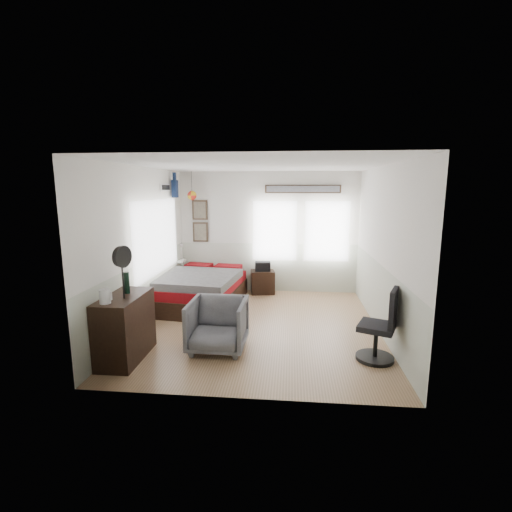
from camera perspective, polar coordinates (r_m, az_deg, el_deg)
The scene contains 12 objects.
ground_plane at distance 6.51m, azimuth 0.55°, elevation -10.72°, with size 4.00×4.50×0.01m, color olive.
room_shell at distance 6.30m, azimuth 0.02°, elevation 3.78°, with size 4.02×4.52×2.71m.
wall_decor at distance 8.17m, azimuth -6.05°, elevation 8.68°, with size 3.55×1.32×1.44m.
bed at distance 7.61m, azimuth -8.59°, elevation -5.06°, with size 1.69×2.23×0.66m.
dresser at distance 5.50m, azimuth -19.47°, elevation -10.31°, with size 0.48×1.00×0.90m, color black.
armchair at distance 5.51m, azimuth -5.92°, elevation -10.49°, with size 0.81×0.83×0.76m, color #4E4E53.
nightstand at distance 8.37m, azimuth 1.02°, elevation -4.00°, with size 0.51×0.41×0.51m, color black.
task_chair at distance 5.41m, azimuth 18.64°, elevation -10.94°, with size 0.60×0.60×1.03m.
kettle at distance 5.08m, azimuth -22.21°, elevation -5.77°, with size 0.16×0.14×0.18m.
bottle at distance 5.44m, azimuth -19.27°, elevation -3.91°, with size 0.07×0.07×0.30m, color black.
stand_fan at distance 5.11m, azimuth -19.91°, elevation -0.22°, with size 0.16×0.28×0.71m.
black_bag at distance 8.29m, azimuth 1.03°, elevation -1.61°, with size 0.34×0.22×0.20m, color black.
Camera 1 is at (0.52, -6.04, 2.34)m, focal length 26.00 mm.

